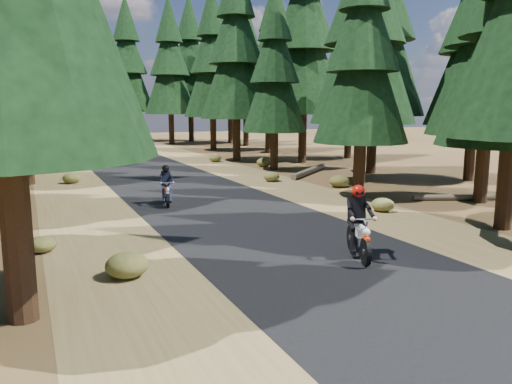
# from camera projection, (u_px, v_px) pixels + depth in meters

# --- Properties ---
(ground) EXTENTS (120.00, 120.00, 0.00)m
(ground) POSITION_uv_depth(u_px,v_px,m) (278.00, 238.00, 14.29)
(ground) COLOR #402B17
(ground) RESTS_ON ground
(road) EXTENTS (6.00, 100.00, 0.01)m
(road) POSITION_uv_depth(u_px,v_px,m) (217.00, 206.00, 18.77)
(road) COLOR black
(road) RESTS_ON ground
(shoulder_l) EXTENTS (3.20, 100.00, 0.01)m
(shoulder_l) POSITION_uv_depth(u_px,v_px,m) (89.00, 218.00, 16.87)
(shoulder_l) COLOR brown
(shoulder_l) RESTS_ON ground
(shoulder_r) EXTENTS (3.20, 100.00, 0.01)m
(shoulder_r) POSITION_uv_depth(u_px,v_px,m) (321.00, 197.00, 20.66)
(shoulder_r) COLOR brown
(shoulder_r) RESTS_ON ground
(pine_forest) EXTENTS (34.59, 55.08, 16.32)m
(pine_forest) POSITION_uv_depth(u_px,v_px,m) (128.00, 40.00, 31.79)
(pine_forest) COLOR black
(pine_forest) RESTS_ON ground
(log_near) EXTENTS (4.16, 3.76, 0.32)m
(log_near) POSITION_uv_depth(u_px,v_px,m) (309.00, 171.00, 27.79)
(log_near) COLOR #4C4233
(log_near) RESTS_ON ground
(log_far) EXTENTS (3.48, 1.68, 0.24)m
(log_far) POSITION_uv_depth(u_px,v_px,m) (459.00, 197.00, 19.99)
(log_far) COLOR #4C4233
(log_far) RESTS_ON ground
(understory_shrubs) EXTENTS (15.81, 29.70, 0.62)m
(understory_shrubs) POSITION_uv_depth(u_px,v_px,m) (201.00, 187.00, 21.65)
(understory_shrubs) COLOR #474C1E
(understory_shrubs) RESTS_ON ground
(rider_lead) EXTENTS (1.29, 2.10, 1.80)m
(rider_lead) POSITION_uv_depth(u_px,v_px,m) (359.00, 234.00, 12.30)
(rider_lead) COLOR silver
(rider_lead) RESTS_ON road
(rider_follow) EXTENTS (0.82, 1.76, 1.52)m
(rider_follow) POSITION_uv_depth(u_px,v_px,m) (167.00, 192.00, 18.96)
(rider_follow) COLOR #922509
(rider_follow) RESTS_ON road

